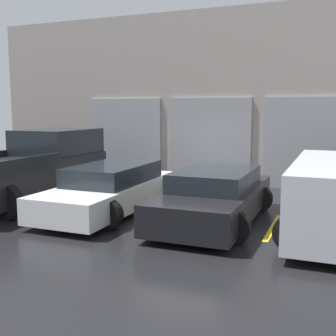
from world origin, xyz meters
name	(u,v)px	position (x,y,z in m)	size (l,w,h in m)	color
ground_plane	(186,201)	(0.00, 0.00, 0.00)	(28.00, 28.00, 0.00)	black
shophouse_building	(218,99)	(-0.01, 3.29, 2.89)	(17.53, 0.68, 5.87)	#9E9389
pickup_truck	(33,168)	(-4.00, -1.51, 0.91)	(2.54, 5.35, 1.95)	black
sedan_white	(112,189)	(-1.33, -1.79, 0.56)	(2.16, 4.77, 1.17)	white
van_right	(214,197)	(1.33, -1.80, 0.57)	(2.23, 4.50, 1.19)	black
parking_stripe_left	(67,206)	(-2.67, -1.82, 0.00)	(0.12, 2.20, 0.01)	gold
parking_stripe_centre	(160,216)	(0.00, -1.82, 0.00)	(0.12, 2.20, 0.01)	gold
parking_stripe_right	(273,227)	(2.67, -1.82, 0.00)	(0.12, 2.20, 0.01)	gold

